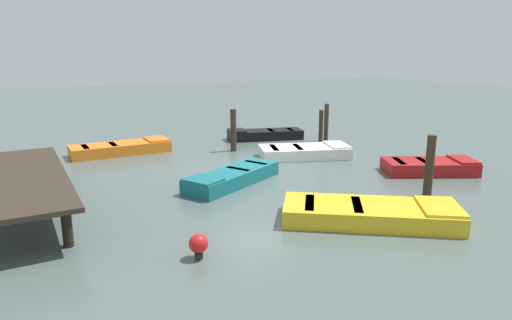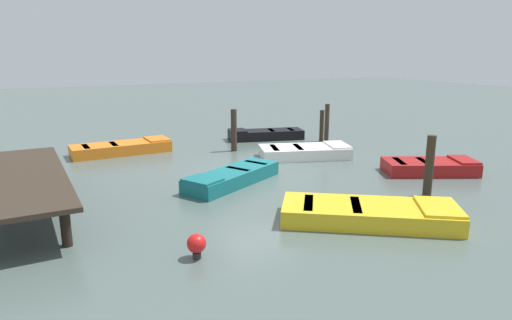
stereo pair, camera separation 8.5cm
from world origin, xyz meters
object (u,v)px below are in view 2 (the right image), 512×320
Objects in this scene: rowboat_orange at (122,148)px; mooring_piling_center at (327,125)px; rowboat_black at (265,134)px; rowboat_white at (305,152)px; rowboat_teal at (232,177)px; dock_segment at (21,179)px; mooring_piling_near_right at (429,166)px; mooring_piling_mid_right at (234,130)px; rowboat_yellow at (370,213)px; rowboat_red at (430,166)px; mooring_piling_far_left at (322,126)px; marker_buoy at (197,244)px.

mooring_piling_center is (-2.31, -7.60, 0.64)m from rowboat_orange.
rowboat_black and rowboat_orange have the same top height.
rowboat_white is at bearing 125.24° from mooring_piling_center.
rowboat_white is at bearing 178.63° from rowboat_teal.
dock_segment is 3.76× the size of mooring_piling_near_right.
mooring_piling_mid_right is at bearing -22.85° from rowboat_orange.
rowboat_yellow is 2.45× the size of mooring_piling_near_right.
rowboat_teal is 2.09× the size of mooring_piling_near_right.
rowboat_black is 1.11× the size of rowboat_red.
dock_segment is at bearing -27.99° from rowboat_teal.
rowboat_orange and rowboat_yellow have the same top height.
mooring_piling_near_right is at bearing -161.93° from mooring_piling_mid_right.
mooring_piling_center is at bearing -178.70° from rowboat_teal.
mooring_piling_near_right is at bearing -66.38° from rowboat_white.
mooring_piling_far_left is (-1.32, -8.04, 0.45)m from rowboat_orange.
rowboat_orange is at bearing -32.35° from dock_segment.
rowboat_red is at bearing -100.12° from dock_segment.
mooring_piling_mid_right is (-1.56, 2.15, 0.59)m from rowboat_black.
dock_segment reaches higher than rowboat_black.
dock_segment is 1.79× the size of rowboat_white.
rowboat_red is (-1.64, -6.06, 0.00)m from rowboat_teal.
rowboat_white is 4.28m from rowboat_red.
rowboat_red is (-7.25, -2.09, 0.00)m from rowboat_black.
mooring_piling_mid_right is (0.87, 3.66, -0.05)m from mooring_piling_center.
rowboat_orange is 10.30m from rowboat_yellow.
dock_segment is at bearing 119.99° from mooring_piling_mid_right.
rowboat_teal and rowboat_white have the same top height.
mooring_piling_center is (4.82, 0.58, 0.64)m from rowboat_red.
marker_buoy is (-8.30, 8.38, -0.38)m from mooring_piling_far_left.
rowboat_orange is (3.57, 5.81, -0.00)m from rowboat_white.
rowboat_orange is (5.57, -3.22, -0.63)m from dock_segment.
dock_segment is 12.80× the size of marker_buoy.
rowboat_orange is at bearing 166.28° from rowboat_white.
rowboat_black is at bearing -33.44° from marker_buoy.
rowboat_red is at bearing 119.78° from rowboat_black.
rowboat_yellow is 2.79m from mooring_piling_near_right.
rowboat_red is 5.83m from mooring_piling_far_left.
rowboat_orange is at bearing -97.65° from rowboat_teal.
marker_buoy is at bearing -146.91° from dock_segment.
dock_segment reaches higher than rowboat_orange.
rowboat_black is at bearing -1.68° from rowboat_orange.
mooring_piling_mid_right reaches higher than rowboat_red.
rowboat_white is (1.92, -3.68, 0.00)m from rowboat_teal.
mooring_piling_center is 3.76m from mooring_piling_mid_right.
rowboat_red is at bearing 62.90° from rowboat_yellow.
dock_segment is 2.03× the size of rowboat_red.
mooring_piling_near_right is at bearing 105.27° from rowboat_black.
rowboat_red is 8.88m from marker_buoy.
mooring_piling_near_right is (-8.77, -6.34, 0.60)m from rowboat_orange.
marker_buoy is at bearing 70.24° from rowboat_black.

